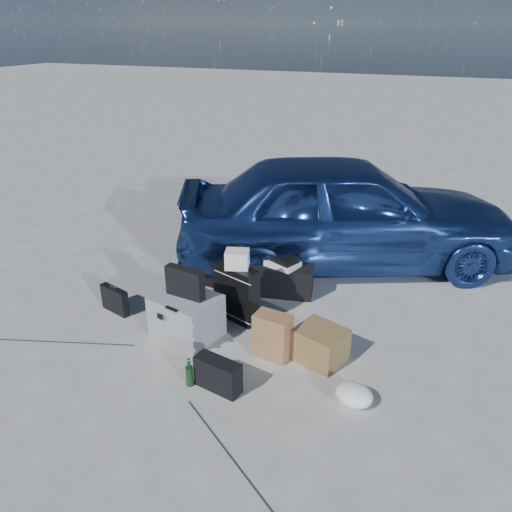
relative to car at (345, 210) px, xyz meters
The scene contains 16 objects.
ground 2.70m from the car, 107.87° to the right, with size 60.00×60.00×0.00m, color beige.
car is the anchor object (origin of this frame).
pelican_case 2.61m from the car, 114.41° to the right, with size 0.62×0.51×0.45m, color #A0A2A5.
laptop_bag 2.55m from the car, 114.56° to the right, with size 0.41×0.10×0.31m, color black.
briefcase 3.07m from the car, 132.27° to the right, with size 0.38×0.09×0.30m, color black.
suitcase_left 1.86m from the car, 136.47° to the right, with size 0.46×0.17×0.60m, color black.
suitcase_right 2.02m from the car, 111.50° to the right, with size 0.52×0.19×0.62m, color black.
white_carton 1.97m from the car, 111.06° to the right, with size 0.24×0.19×0.19m, color white.
duffel_bag 1.34m from the car, 111.65° to the right, with size 0.73×0.31×0.36m, color black.
flat_box_white 1.26m from the car, 111.52° to the right, with size 0.36×0.27×0.06m, color white.
flat_box_black 1.24m from the car, 111.15° to the right, with size 0.31×0.22×0.07m, color black.
kraft_bag 2.39m from the car, 93.02° to the right, with size 0.34×0.20×0.45m, color olive.
cardboard_box 2.31m from the car, 81.84° to the right, with size 0.44×0.38×0.33m, color brown.
plastic_bag 2.88m from the car, 74.44° to the right, with size 0.32×0.27×0.18m, color white.
messenger_bag 3.04m from the car, 97.61° to the right, with size 0.42×0.16×0.30m, color black.
green_bottle 3.15m from the car, 102.10° to the right, with size 0.07×0.07×0.27m, color black.
Camera 1 is at (2.04, -3.60, 2.93)m, focal length 35.00 mm.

